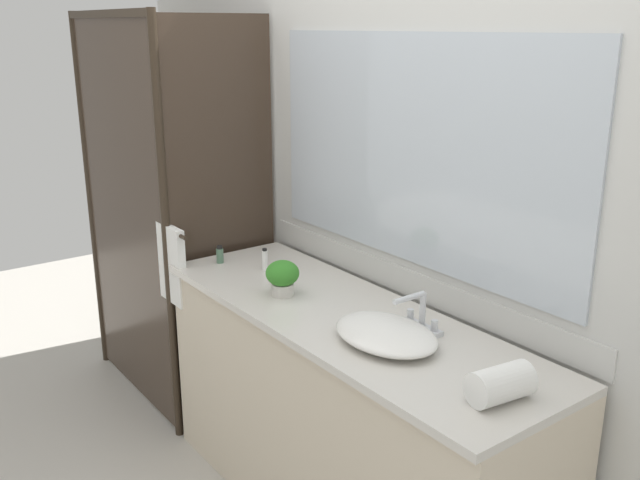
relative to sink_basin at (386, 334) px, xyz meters
The scene contains 9 objects.
wall_back_with_mirror 0.60m from the sink_basin, 125.85° to the left, with size 4.40×0.06×2.60m.
vanity_cabinet 0.56m from the sink_basin, 169.94° to the left, with size 1.80×0.58×0.90m.
shower_enclosure 1.56m from the sink_basin, behind, with size 1.20×0.59×2.00m.
sink_basin is the anchor object (origin of this frame).
faucet 0.16m from the sink_basin, 90.00° to the left, with size 0.17×0.16×0.15m.
potted_plant 0.57m from the sink_basin, behind, with size 0.13×0.13×0.14m.
amenity_bottle_lotion 1.07m from the sink_basin, behind, with size 0.03×0.03×0.08m.
amenity_bottle_conditioner 0.87m from the sink_basin, behind, with size 0.03×0.03×0.10m.
rolled_towel_near_edge 0.48m from the sink_basin, ahead, with size 0.11×0.11×0.19m, color white.
Camera 1 is at (1.88, -1.50, 1.93)m, focal length 39.17 mm.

